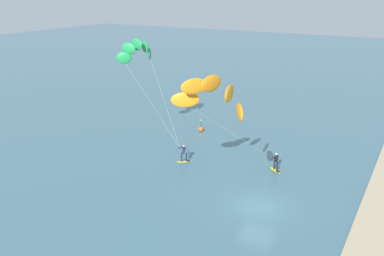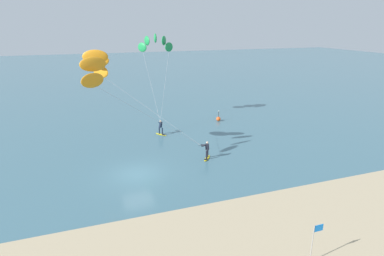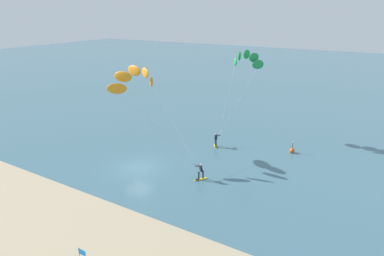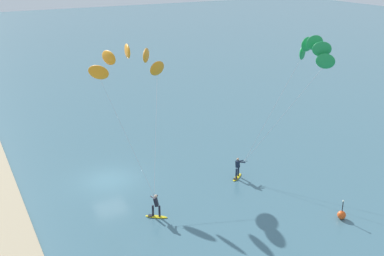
# 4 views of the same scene
# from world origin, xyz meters

# --- Properties ---
(ground_plane) EXTENTS (240.00, 240.00, 0.00)m
(ground_plane) POSITION_xyz_m (0.00, 0.00, 0.00)
(ground_plane) COLOR #426B7A
(kitesurfer_nearshore) EXTENTS (10.94, 6.13, 9.89)m
(kitesurfer_nearshore) POSITION_xyz_m (-1.98, 2.79, 8.28)
(kitesurfer_nearshore) COLOR yellow
(kitesurfer_nearshore) RESTS_ON ground
(kitesurfer_mid_water) EXTENTS (4.34, 7.37, 10.76)m
(kitesurfer_mid_water) POSITION_xyz_m (5.30, 14.38, 9.21)
(kitesurfer_mid_water) COLOR yellow
(kitesurfer_mid_water) RESTS_ON ground
(marker_buoy) EXTENTS (0.56, 0.56, 1.38)m
(marker_buoy) POSITION_xyz_m (12.55, 11.74, 0.30)
(marker_buoy) COLOR #EA5119
(marker_buoy) RESTS_ON ground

